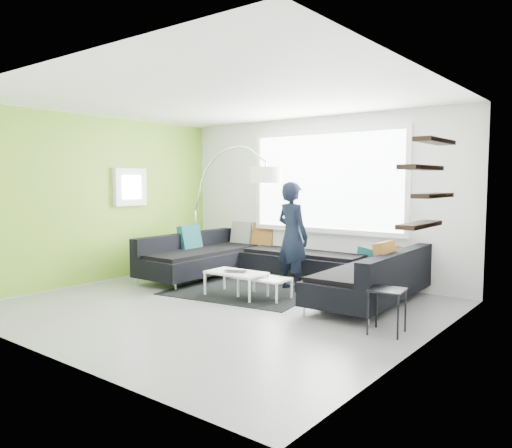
{
  "coord_description": "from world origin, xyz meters",
  "views": [
    {
      "loc": [
        4.5,
        -4.99,
        1.72
      ],
      "look_at": [
        -0.1,
        0.9,
        1.06
      ],
      "focal_mm": 35.0,
      "sensor_mm": 36.0,
      "label": 1
    }
  ],
  "objects_px": {
    "arc_lamp": "(195,211)",
    "side_table": "(387,311)",
    "person": "(292,236)",
    "sectional_sofa": "(280,263)",
    "laptop": "(235,272)",
    "coffee_table": "(250,285)"
  },
  "relations": [
    {
      "from": "arc_lamp",
      "to": "laptop",
      "type": "height_order",
      "value": "arc_lamp"
    },
    {
      "from": "side_table",
      "to": "person",
      "type": "height_order",
      "value": "person"
    },
    {
      "from": "sectional_sofa",
      "to": "side_table",
      "type": "relative_size",
      "value": 8.35
    },
    {
      "from": "sectional_sofa",
      "to": "person",
      "type": "xyz_separation_m",
      "value": [
        0.23,
        0.02,
        0.45
      ]
    },
    {
      "from": "coffee_table",
      "to": "arc_lamp",
      "type": "distance_m",
      "value": 2.53
    },
    {
      "from": "arc_lamp",
      "to": "person",
      "type": "bearing_deg",
      "value": 7.16
    },
    {
      "from": "sectional_sofa",
      "to": "coffee_table",
      "type": "relative_size",
      "value": 3.76
    },
    {
      "from": "laptop",
      "to": "arc_lamp",
      "type": "bearing_deg",
      "value": 125.04
    },
    {
      "from": "arc_lamp",
      "to": "laptop",
      "type": "relative_size",
      "value": 5.92
    },
    {
      "from": "coffee_table",
      "to": "person",
      "type": "relative_size",
      "value": 0.66
    },
    {
      "from": "side_table",
      "to": "sectional_sofa",
      "type": "bearing_deg",
      "value": 152.55
    },
    {
      "from": "side_table",
      "to": "person",
      "type": "relative_size",
      "value": 0.3
    },
    {
      "from": "laptop",
      "to": "person",
      "type": "bearing_deg",
      "value": 44.66
    },
    {
      "from": "arc_lamp",
      "to": "side_table",
      "type": "height_order",
      "value": "arc_lamp"
    },
    {
      "from": "person",
      "to": "laptop",
      "type": "height_order",
      "value": "person"
    },
    {
      "from": "sectional_sofa",
      "to": "person",
      "type": "relative_size",
      "value": 2.5
    },
    {
      "from": "side_table",
      "to": "arc_lamp",
      "type": "bearing_deg",
      "value": 162.23
    },
    {
      "from": "arc_lamp",
      "to": "side_table",
      "type": "xyz_separation_m",
      "value": [
        4.41,
        -1.41,
        -0.9
      ]
    },
    {
      "from": "laptop",
      "to": "side_table",
      "type": "bearing_deg",
      "value": -30.52
    },
    {
      "from": "side_table",
      "to": "person",
      "type": "xyz_separation_m",
      "value": [
        -2.1,
        1.22,
        0.59
      ]
    },
    {
      "from": "side_table",
      "to": "laptop",
      "type": "relative_size",
      "value": 1.31
    },
    {
      "from": "person",
      "to": "sectional_sofa",
      "type": "bearing_deg",
      "value": 17.61
    }
  ]
}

